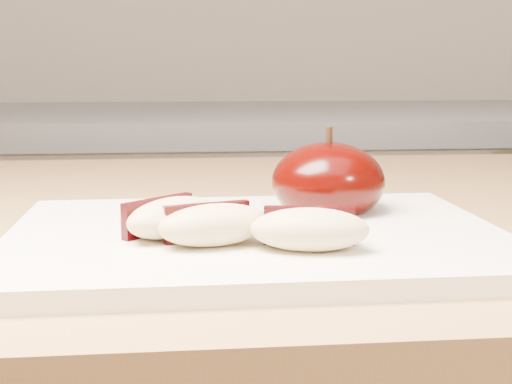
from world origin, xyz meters
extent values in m
cube|color=silver|center=(0.00, 1.20, 0.45)|extent=(2.40, 0.60, 0.90)
cube|color=slate|center=(0.00, 1.20, 0.92)|extent=(2.40, 0.62, 0.04)
cube|color=#AE7C4B|center=(0.00, 0.50, 0.88)|extent=(1.64, 0.64, 0.04)
cube|color=white|center=(-0.04, 0.35, 0.91)|extent=(0.33, 0.24, 0.01)
ellipsoid|color=black|center=(0.02, 0.41, 0.93)|extent=(0.11, 0.11, 0.06)
cylinder|color=black|center=(0.02, 0.41, 0.97)|extent=(0.01, 0.01, 0.01)
ellipsoid|color=beige|center=(-0.10, 0.33, 0.93)|extent=(0.07, 0.07, 0.03)
cube|color=black|center=(-0.11, 0.34, 0.92)|extent=(0.04, 0.04, 0.02)
ellipsoid|color=beige|center=(-0.07, 0.31, 0.93)|extent=(0.08, 0.05, 0.03)
cube|color=black|center=(-0.07, 0.32, 0.92)|extent=(0.05, 0.02, 0.02)
ellipsoid|color=beige|center=(-0.02, 0.29, 0.93)|extent=(0.07, 0.04, 0.03)
cube|color=black|center=(-0.01, 0.31, 0.92)|extent=(0.06, 0.02, 0.02)
camera|label=1|loc=(-0.09, -0.11, 1.02)|focal=50.00mm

